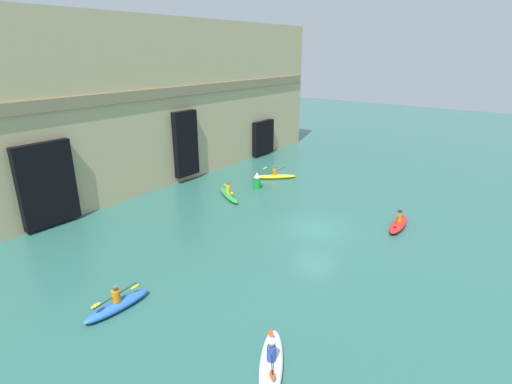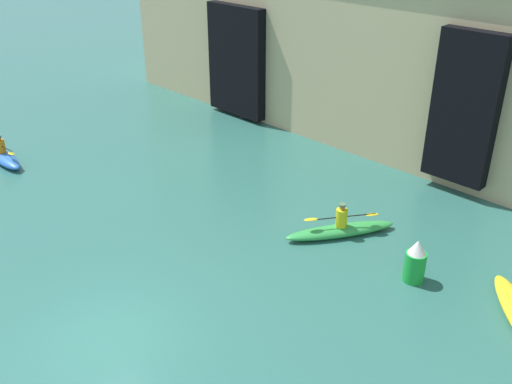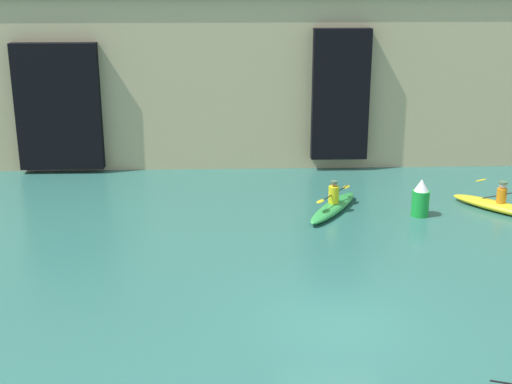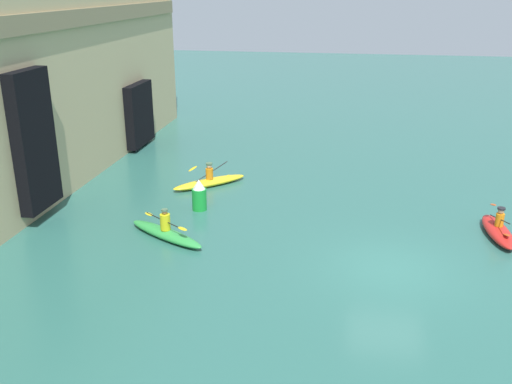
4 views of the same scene
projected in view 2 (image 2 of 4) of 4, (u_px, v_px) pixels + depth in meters
The scene contains 4 objects.
ground_plane at pixel (106, 341), 13.59m from camera, with size 120.00×120.00×0.00m, color #2D665B.
kayak_green at pixel (341, 229), 17.77m from camera, with size 2.36×3.41×1.12m.
kayak_blue at pixel (2, 156), 22.73m from camera, with size 3.04×0.83×1.13m.
marker_buoy at pixel (415, 262), 15.50m from camera, with size 0.59×0.59×1.28m.
Camera 2 is at (9.93, -4.82, 9.41)m, focal length 40.00 mm.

